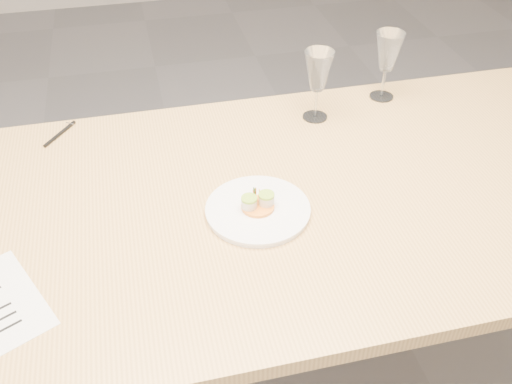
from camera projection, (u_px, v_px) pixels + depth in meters
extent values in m
plane|color=slate|center=(222.00, 373.00, 1.92)|extent=(7.00, 7.00, 0.00)
cube|color=tan|center=(211.00, 210.00, 1.46)|extent=(2.40, 1.00, 0.04)
cylinder|color=tan|center=(479.00, 175.00, 2.20)|extent=(0.07, 0.07, 0.71)
cylinder|color=white|center=(258.00, 210.00, 1.42)|extent=(0.26, 0.26, 0.01)
cylinder|color=white|center=(258.00, 208.00, 1.42)|extent=(0.26, 0.26, 0.01)
cylinder|color=#FF9C30|center=(258.00, 207.00, 1.42)|extent=(0.08, 0.08, 0.01)
cylinder|color=beige|center=(249.00, 203.00, 1.40)|extent=(0.04, 0.04, 0.02)
cylinder|color=beige|center=(266.00, 200.00, 1.41)|extent=(0.04, 0.04, 0.02)
cylinder|color=#A2CA38|center=(249.00, 198.00, 1.39)|extent=(0.04, 0.04, 0.01)
cylinder|color=#A2CA38|center=(266.00, 195.00, 1.40)|extent=(0.04, 0.04, 0.01)
cylinder|color=tan|center=(282.00, 216.00, 1.40)|extent=(0.04, 0.04, 0.00)
cylinder|color=black|center=(60.00, 134.00, 1.70)|extent=(0.09, 0.12, 0.01)
cube|color=silver|center=(70.00, 123.00, 1.73)|extent=(0.02, 0.02, 0.00)
cylinder|color=white|center=(315.00, 117.00, 1.78)|extent=(0.08, 0.08, 0.00)
cylinder|color=white|center=(316.00, 103.00, 1.75)|extent=(0.01, 0.01, 0.09)
cone|color=white|center=(318.00, 71.00, 1.68)|extent=(0.09, 0.09, 0.12)
cylinder|color=white|center=(381.00, 96.00, 1.88)|extent=(0.08, 0.08, 0.00)
cylinder|color=white|center=(383.00, 83.00, 1.85)|extent=(0.01, 0.01, 0.10)
cone|color=white|center=(388.00, 52.00, 1.78)|extent=(0.09, 0.09, 0.12)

